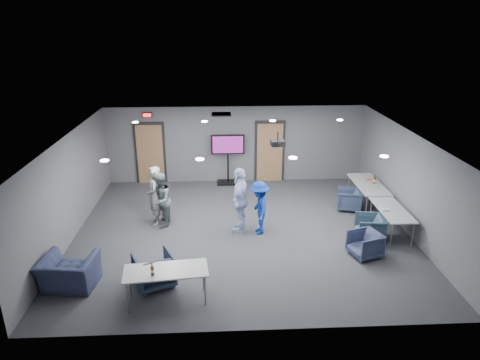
{
  "coord_description": "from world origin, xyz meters",
  "views": [
    {
      "loc": [
        -0.57,
        -10.5,
        5.47
      ],
      "look_at": [
        -0.01,
        0.85,
        1.2
      ],
      "focal_mm": 32.0,
      "sensor_mm": 36.0,
      "label": 1
    }
  ],
  "objects_px": {
    "chair_right_a": "(349,199)",
    "table_front_left": "(166,272)",
    "bottle_right": "(374,180)",
    "chair_right_b": "(370,228)",
    "projector": "(278,143)",
    "table_right_a": "(368,185)",
    "person_c": "(240,200)",
    "tv_stand": "(228,156)",
    "chair_front_b": "(69,272)",
    "bottle_front": "(152,270)",
    "chair_right_c": "(365,244)",
    "person_a": "(154,196)",
    "person_b": "(160,200)",
    "table_right_b": "(392,211)",
    "chair_front_a": "(154,270)",
    "person_d": "(259,208)"
  },
  "relations": [
    {
      "from": "person_a",
      "to": "person_b",
      "type": "height_order",
      "value": "person_a"
    },
    {
      "from": "table_right_a",
      "to": "person_c",
      "type": "bearing_deg",
      "value": 110.13
    },
    {
      "from": "person_c",
      "to": "chair_right_b",
      "type": "xyz_separation_m",
      "value": [
        3.39,
        -0.67,
        -0.58
      ]
    },
    {
      "from": "projector",
      "to": "chair_right_c",
      "type": "bearing_deg",
      "value": -47.08
    },
    {
      "from": "person_c",
      "to": "table_right_a",
      "type": "bearing_deg",
      "value": 124.5
    },
    {
      "from": "chair_right_a",
      "to": "table_front_left",
      "type": "bearing_deg",
      "value": -35.11
    },
    {
      "from": "projector",
      "to": "chair_right_b",
      "type": "bearing_deg",
      "value": -26.61
    },
    {
      "from": "chair_right_c",
      "to": "table_right_a",
      "type": "distance_m",
      "value": 3.2
    },
    {
      "from": "person_a",
      "to": "person_c",
      "type": "distance_m",
      "value": 2.43
    },
    {
      "from": "bottle_right",
      "to": "projector",
      "type": "relative_size",
      "value": 0.75
    },
    {
      "from": "chair_right_a",
      "to": "chair_right_b",
      "type": "distance_m",
      "value": 1.91
    },
    {
      "from": "bottle_front",
      "to": "bottle_right",
      "type": "distance_m",
      "value": 7.74
    },
    {
      "from": "person_c",
      "to": "table_right_a",
      "type": "xyz_separation_m",
      "value": [
        4.04,
        1.48,
        -0.22
      ]
    },
    {
      "from": "chair_right_a",
      "to": "table_front_left",
      "type": "height_order",
      "value": "table_front_left"
    },
    {
      "from": "person_b",
      "to": "person_c",
      "type": "distance_m",
      "value": 2.23
    },
    {
      "from": "person_a",
      "to": "bottle_right",
      "type": "xyz_separation_m",
      "value": [
        6.59,
        0.97,
        -0.02
      ]
    },
    {
      "from": "chair_right_b",
      "to": "table_front_left",
      "type": "height_order",
      "value": "table_front_left"
    },
    {
      "from": "person_b",
      "to": "chair_front_a",
      "type": "bearing_deg",
      "value": 5.03
    },
    {
      "from": "chair_front_a",
      "to": "tv_stand",
      "type": "height_order",
      "value": "tv_stand"
    },
    {
      "from": "person_b",
      "to": "table_right_b",
      "type": "distance_m",
      "value": 6.29
    },
    {
      "from": "table_right_a",
      "to": "bottle_front",
      "type": "bearing_deg",
      "value": 128.55
    },
    {
      "from": "person_d",
      "to": "table_front_left",
      "type": "height_order",
      "value": "person_d"
    },
    {
      "from": "person_b",
      "to": "person_d",
      "type": "bearing_deg",
      "value": 79.69
    },
    {
      "from": "chair_front_b",
      "to": "table_front_left",
      "type": "bearing_deg",
      "value": 170.94
    },
    {
      "from": "person_c",
      "to": "tv_stand",
      "type": "relative_size",
      "value": 1.03
    },
    {
      "from": "chair_right_c",
      "to": "projector",
      "type": "height_order",
      "value": "projector"
    },
    {
      "from": "chair_front_a",
      "to": "chair_right_a",
      "type": "bearing_deg",
      "value": -169.4
    },
    {
      "from": "table_front_left",
      "to": "tv_stand",
      "type": "relative_size",
      "value": 0.99
    },
    {
      "from": "person_c",
      "to": "table_right_a",
      "type": "distance_m",
      "value": 4.31
    },
    {
      "from": "person_d",
      "to": "tv_stand",
      "type": "distance_m",
      "value": 3.9
    },
    {
      "from": "table_right_b",
      "to": "tv_stand",
      "type": "distance_m",
      "value": 5.92
    },
    {
      "from": "chair_front_a",
      "to": "chair_right_b",
      "type": "bearing_deg",
      "value": 174.55
    },
    {
      "from": "chair_right_c",
      "to": "projector",
      "type": "distance_m",
      "value": 3.4
    },
    {
      "from": "table_right_b",
      "to": "bottle_front",
      "type": "xyz_separation_m",
      "value": [
        -5.94,
        -2.83,
        0.15
      ]
    },
    {
      "from": "tv_stand",
      "to": "chair_front_b",
      "type": "bearing_deg",
      "value": -120.17
    },
    {
      "from": "bottle_right",
      "to": "table_front_left",
      "type": "bearing_deg",
      "value": -142.03
    },
    {
      "from": "person_c",
      "to": "bottle_front",
      "type": "relative_size",
      "value": 6.53
    },
    {
      "from": "bottle_right",
      "to": "person_a",
      "type": "bearing_deg",
      "value": -171.62
    },
    {
      "from": "person_c",
      "to": "table_front_left",
      "type": "height_order",
      "value": "person_c"
    },
    {
      "from": "person_a",
      "to": "table_right_a",
      "type": "relative_size",
      "value": 0.87
    },
    {
      "from": "bottle_right",
      "to": "chair_right_b",
      "type": "bearing_deg",
      "value": -110.77
    },
    {
      "from": "projector",
      "to": "table_front_left",
      "type": "bearing_deg",
      "value": -132.59
    },
    {
      "from": "person_d",
      "to": "bottle_front",
      "type": "bearing_deg",
      "value": -39.81
    },
    {
      "from": "chair_right_a",
      "to": "table_right_a",
      "type": "distance_m",
      "value": 0.78
    },
    {
      "from": "person_b",
      "to": "chair_right_b",
      "type": "distance_m",
      "value": 5.71
    },
    {
      "from": "tv_stand",
      "to": "chair_right_a",
      "type": "bearing_deg",
      "value": -33.59
    },
    {
      "from": "table_right_a",
      "to": "tv_stand",
      "type": "distance_m",
      "value": 4.82
    },
    {
      "from": "person_c",
      "to": "tv_stand",
      "type": "xyz_separation_m",
      "value": [
        -0.24,
        3.66,
        0.09
      ]
    },
    {
      "from": "table_right_a",
      "to": "table_front_left",
      "type": "distance_m",
      "value": 7.31
    },
    {
      "from": "chair_right_a",
      "to": "table_front_left",
      "type": "relative_size",
      "value": 0.41
    }
  ]
}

